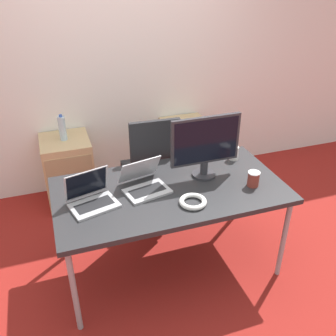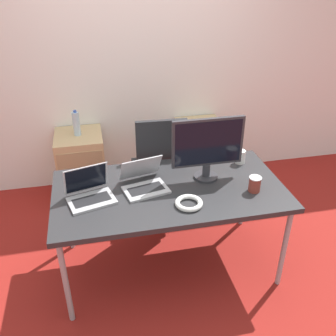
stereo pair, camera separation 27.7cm
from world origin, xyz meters
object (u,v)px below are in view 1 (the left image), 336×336
(laptop_right, at_px, (92,198))
(cable_coil, at_px, (193,202))
(office_chair, at_px, (151,179))
(cabinet_right, at_px, (186,152))
(water_bottle, at_px, (62,128))
(coffee_cup_white, at_px, (234,153))
(laptop_left, at_px, (145,184))
(cabinet_left, at_px, (69,171))
(coffee_cup_brown, at_px, (253,179))
(monitor, at_px, (205,145))

(laptop_right, relative_size, cable_coil, 1.87)
(office_chair, relative_size, cabinet_right, 1.54)
(water_bottle, distance_m, coffee_cup_white, 1.66)
(laptop_right, distance_m, coffee_cup_white, 1.28)
(laptop_left, relative_size, cable_coil, 1.93)
(cabinet_left, bearing_deg, cable_coil, -62.97)
(coffee_cup_brown, bearing_deg, office_chair, 121.85)
(monitor, height_order, coffee_cup_brown, monitor)
(cabinet_left, bearing_deg, water_bottle, 90.00)
(laptop_left, bearing_deg, cable_coil, -47.67)
(water_bottle, bearing_deg, coffee_cup_white, -36.43)
(office_chair, relative_size, cable_coil, 5.58)
(laptop_right, height_order, coffee_cup_brown, laptop_right)
(water_bottle, relative_size, laptop_right, 0.71)
(laptop_right, distance_m, monitor, 0.93)
(laptop_left, height_order, coffee_cup_white, laptop_left)
(cabinet_right, distance_m, coffee_cup_brown, 1.49)
(office_chair, distance_m, cabinet_right, 0.78)
(laptop_right, bearing_deg, coffee_cup_white, 12.38)
(coffee_cup_brown, bearing_deg, monitor, 138.75)
(coffee_cup_brown, bearing_deg, laptop_left, 164.36)
(laptop_left, distance_m, laptop_right, 0.41)
(cabinet_left, distance_m, water_bottle, 0.48)
(cable_coil, bearing_deg, office_chair, 91.79)
(cable_coil, bearing_deg, coffee_cup_white, 40.92)
(water_bottle, xyz_separation_m, cable_coil, (0.76, -1.49, -0.05))
(cabinet_left, distance_m, laptop_left, 1.37)
(cable_coil, bearing_deg, laptop_left, 132.33)
(office_chair, xyz_separation_m, water_bottle, (-0.73, 0.53, 0.42))
(laptop_right, height_order, monitor, monitor)
(cabinet_left, relative_size, water_bottle, 2.72)
(monitor, relative_size, coffee_cup_white, 4.77)
(laptop_left, distance_m, cable_coil, 0.40)
(office_chair, distance_m, cabinet_left, 0.90)
(cabinet_right, height_order, cable_coil, cable_coil)
(laptop_right, relative_size, coffee_cup_white, 3.18)
(cabinet_left, relative_size, cable_coil, 3.62)
(water_bottle, distance_m, monitor, 1.53)
(coffee_cup_white, bearing_deg, laptop_right, -167.62)
(water_bottle, xyz_separation_m, laptop_right, (0.09, -1.26, -0.02))
(water_bottle, height_order, coffee_cup_white, water_bottle)
(monitor, relative_size, coffee_cup_brown, 4.69)
(water_bottle, xyz_separation_m, coffee_cup_brown, (1.28, -1.42, -0.01))
(cabinet_right, bearing_deg, laptop_left, -124.05)
(coffee_cup_white, relative_size, cable_coil, 0.59)
(laptop_left, xyz_separation_m, laptop_right, (-0.40, -0.07, 0.00))
(laptop_left, bearing_deg, office_chair, 70.22)
(office_chair, bearing_deg, cabinet_left, 144.11)
(water_bottle, bearing_deg, laptop_right, -86.05)
(coffee_cup_white, relative_size, coffee_cup_brown, 0.98)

